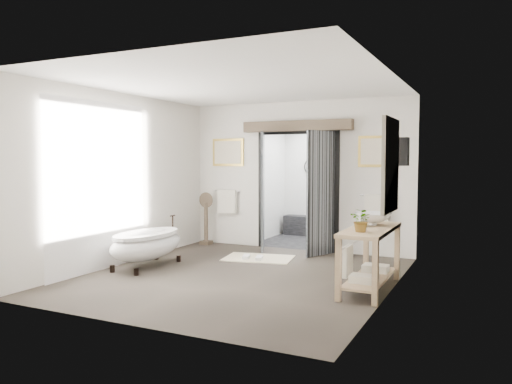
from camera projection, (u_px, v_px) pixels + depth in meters
ground_plane at (239, 276)px, 7.59m from camera, size 5.00×5.00×0.00m
room_shell at (232, 154)px, 7.37m from camera, size 4.52×5.02×2.91m
shower_room at (322, 198)px, 11.13m from camera, size 2.22×2.01×2.51m
back_wall_dressing at (295, 170)px, 9.57m from camera, size 3.82×0.78×2.52m
clawfoot_tub at (147, 244)px, 8.23m from camera, size 0.72×1.61×0.78m
vanity at (368, 253)px, 6.78m from camera, size 0.57×1.60×0.85m
pedestal_mirror at (206, 222)px, 10.40m from camera, size 0.32×0.21×1.09m
rug at (258, 258)px, 8.94m from camera, size 1.32×1.00×0.01m
slippers at (253, 257)px, 8.85m from camera, size 0.45×0.30×0.05m
basin at (373, 219)px, 7.04m from camera, size 0.63×0.63×0.18m
plant at (362, 220)px, 6.35m from camera, size 0.33×0.31×0.30m
soap_bottle_a at (361, 220)px, 6.90m from camera, size 0.11×0.11×0.19m
soap_bottle_b at (376, 216)px, 7.38m from camera, size 0.16×0.16×0.16m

